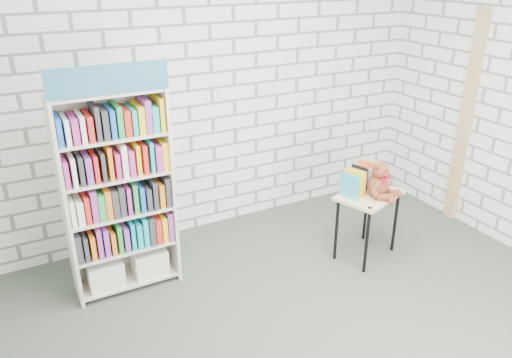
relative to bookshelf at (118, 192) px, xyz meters
name	(u,v)px	position (x,y,z in m)	size (l,w,h in m)	color
ground	(330,340)	(1.09, -1.36, -0.85)	(4.50, 4.50, 0.00)	#3E473C
room_shell	(349,95)	(1.09, -1.36, 0.94)	(4.52, 4.02, 2.81)	silver
bookshelf	(118,192)	(0.00, 0.00, 0.00)	(0.83, 0.32, 1.85)	beige
display_table	(369,203)	(2.03, -0.57, -0.32)	(0.67, 0.56, 0.62)	#DBB983
table_books	(362,178)	(2.00, -0.48, -0.11)	(0.44, 0.30, 0.24)	#2B9DBE
teddy_bear	(381,183)	(2.07, -0.65, -0.10)	(0.30, 0.29, 0.32)	brown
door_trim	(466,121)	(3.31, -0.41, 0.20)	(0.05, 0.12, 2.10)	tan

